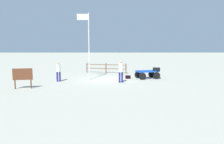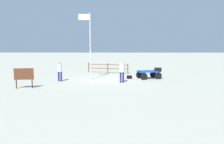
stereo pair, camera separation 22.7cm
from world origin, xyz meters
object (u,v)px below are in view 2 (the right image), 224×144
object	(u,v)px
suitcase_tan	(129,77)
flagpole	(89,41)
luggage_cart	(149,73)
worker_lead	(122,70)
worker_trailing	(60,70)
signboard	(24,75)
suitcase_maroon	(158,69)

from	to	relation	value
suitcase_tan	flagpole	bearing A→B (deg)	8.87
luggage_cart	worker_lead	bearing A→B (deg)	39.48
luggage_cart	worker_lead	world-z (taller)	worker_lead
worker_trailing	signboard	size ratio (longest dim) A/B	1.17
worker_trailing	flagpole	size ratio (longest dim) A/B	0.29
luggage_cart	suitcase_maroon	size ratio (longest dim) A/B	3.28
luggage_cart	worker_trailing	distance (m)	7.52
suitcase_tan	worker_lead	distance (m)	2.23
worker_trailing	signboard	xyz separation A→B (m)	(1.71, 2.85, -0.01)
luggage_cart	worker_lead	size ratio (longest dim) A/B	1.25
suitcase_maroon	signboard	xyz separation A→B (m)	(9.85, 4.15, 0.07)
suitcase_tan	luggage_cart	bearing A→B (deg)	-178.69
suitcase_maroon	flagpole	distance (m)	6.33
worker_trailing	suitcase_maroon	bearing A→B (deg)	-170.96
luggage_cart	signboard	distance (m)	10.05
suitcase_maroon	worker_trailing	distance (m)	8.25
suitcase_tan	worker_trailing	bearing A→B (deg)	13.87
signboard	worker_lead	bearing A→B (deg)	-160.79
luggage_cart	flagpole	world-z (taller)	flagpole
suitcase_maroon	flagpole	world-z (taller)	flagpole
suitcase_maroon	suitcase_tan	distance (m)	2.55
worker_lead	suitcase_maroon	bearing A→B (deg)	-150.14
luggage_cart	flagpole	distance (m)	5.80
suitcase_maroon	signboard	size ratio (longest dim) A/B	0.48
signboard	suitcase_maroon	bearing A→B (deg)	-157.18
suitcase_maroon	signboard	distance (m)	10.69
luggage_cart	worker_trailing	world-z (taller)	worker_trailing
worker_lead	flagpole	bearing A→B (deg)	-27.31
luggage_cart	suitcase_maroon	bearing A→B (deg)	169.07
flagpole	suitcase_tan	bearing A→B (deg)	-171.13
flagpole	worker_trailing	bearing A→B (deg)	20.90
worker_lead	signboard	size ratio (longest dim) A/B	1.25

